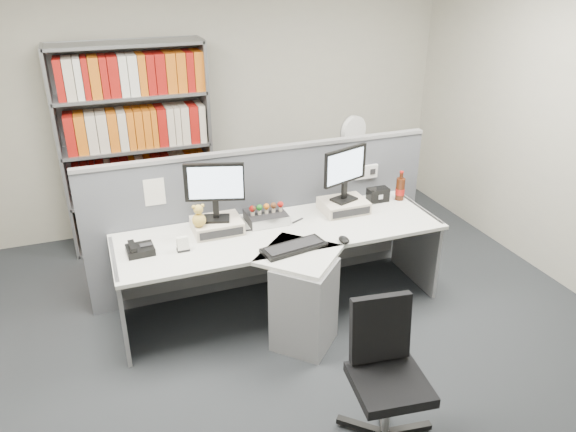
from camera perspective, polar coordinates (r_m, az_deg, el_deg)
name	(u,v)px	position (r m, az deg, el deg)	size (l,w,h in m)	color
ground	(319,367)	(4.14, 3.24, -15.31)	(5.50, 5.50, 0.00)	#2E3136
room_shell	(327,126)	(3.27, 4.01, 9.28)	(5.04, 5.54, 2.72)	#B5B2A1
partition	(264,217)	(4.77, -2.45, -0.06)	(3.00, 0.08, 1.27)	#585B64
desk	(290,273)	(4.32, 0.25, -5.87)	(2.60, 1.20, 0.72)	silver
monitor_riser_left	(217,226)	(4.37, -7.34, -0.99)	(0.38, 0.31, 0.10)	beige
monitor_riser_right	(344,206)	(4.71, 5.77, 1.07)	(0.38, 0.31, 0.10)	beige
monitor_left	(215,187)	(4.24, -7.58, 3.01)	(0.45, 0.20, 0.47)	black
monitor_right	(345,170)	(4.58, 5.93, 4.78)	(0.44, 0.20, 0.46)	black
desktop_pc	(266,217)	(4.50, -2.28, -0.10)	(0.31, 0.28, 0.08)	black
figurines	(264,208)	(4.44, -2.47, 0.86)	(0.29, 0.05, 0.09)	beige
keyboard	(294,247)	(4.09, 0.61, -3.25)	(0.51, 0.27, 0.03)	black
mouse	(344,240)	(4.20, 5.80, -2.46)	(0.07, 0.12, 0.04)	black
desk_phone	(140,249)	(4.17, -15.09, -3.35)	(0.20, 0.19, 0.08)	black
desk_calendar	(183,245)	(4.13, -10.82, -2.94)	(0.09, 0.07, 0.11)	black
plush_toy	(199,217)	(4.23, -9.20, -0.12)	(0.11, 0.11, 0.18)	gold
speaker	(378,195)	(4.93, 9.27, 2.18)	(0.19, 0.10, 0.12)	black
cola_bottle	(400,189)	(4.99, 11.51, 2.75)	(0.08, 0.08, 0.27)	#3F190A
shelving_unit	(137,151)	(5.59, -15.31, 6.52)	(1.41, 0.40, 2.00)	gray
filing_cabinet	(349,197)	(5.94, 6.37, 1.93)	(0.45, 0.61, 0.70)	gray
desk_fan	(353,135)	(5.71, 6.70, 8.29)	(0.32, 0.20, 0.54)	white
office_chair	(385,370)	(3.43, 10.04, -15.40)	(0.58, 0.59, 0.89)	silver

